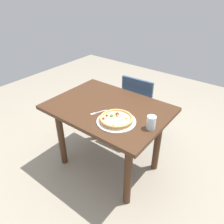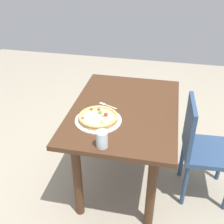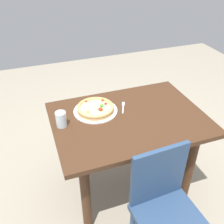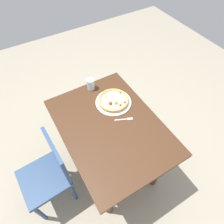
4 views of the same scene
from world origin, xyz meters
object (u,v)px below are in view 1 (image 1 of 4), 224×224
at_px(drinking_glass, 151,122).
at_px(plate, 116,121).
at_px(dining_table, 108,118).
at_px(chair_near, 140,106).
at_px(pizza, 116,119).
at_px(fork, 97,113).

bearing_deg(drinking_glass, plate, 18.96).
height_order(dining_table, chair_near, chair_near).
xyz_separation_m(plate, pizza, (0.00, -0.00, 0.03)).
bearing_deg(chair_near, pizza, -78.02).
xyz_separation_m(pizza, drinking_glass, (-0.28, -0.10, 0.03)).
bearing_deg(fork, chair_near, -157.41).
distance_m(fork, drinking_glass, 0.52).
bearing_deg(plate, fork, -3.16).
bearing_deg(plate, chair_near, -74.90).
distance_m(chair_near, fork, 0.83).
distance_m(dining_table, fork, 0.20).
height_order(plate, drinking_glass, drinking_glass).
distance_m(dining_table, chair_near, 0.65).
bearing_deg(pizza, drinking_glass, -161.13).
bearing_deg(pizza, dining_table, -36.50).
distance_m(chair_near, pizza, 0.87).
bearing_deg(fork, dining_table, -160.58).
distance_m(chair_near, drinking_glass, 0.92).
bearing_deg(dining_table, pizza, 143.50).
distance_m(pizza, drinking_glass, 0.30).
xyz_separation_m(pizza, fork, (0.23, -0.01, -0.03)).
distance_m(plate, pizza, 0.03).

